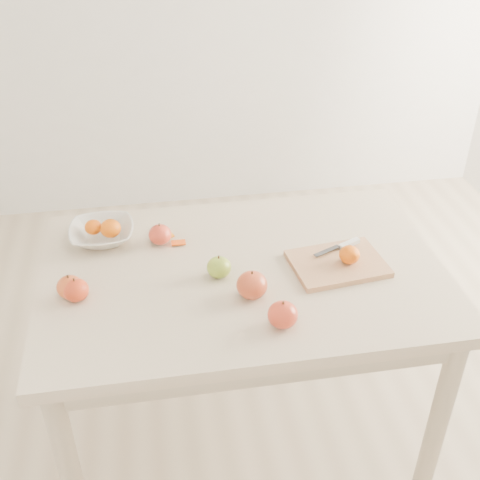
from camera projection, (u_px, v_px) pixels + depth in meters
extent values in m
plane|color=#C6B293|center=(242.00, 433.00, 2.21)|extent=(3.50, 3.50, 0.00)
cube|color=beige|center=(243.00, 274.00, 1.81)|extent=(1.20, 0.80, 0.04)
cylinder|color=#BCAA8E|center=(83.00, 315.00, 2.22)|extent=(0.06, 0.06, 0.71)
cylinder|color=#BCAA8E|center=(363.00, 285.00, 2.37)|extent=(0.06, 0.06, 0.71)
cylinder|color=#BCAA8E|center=(71.00, 475.00, 1.66)|extent=(0.06, 0.06, 0.71)
cylinder|color=#BCAA8E|center=(438.00, 422.00, 1.81)|extent=(0.06, 0.06, 0.71)
cube|color=tan|center=(338.00, 264.00, 1.80)|extent=(0.29, 0.23, 0.02)
ellipsoid|color=#C75F07|center=(349.00, 255.00, 1.78)|extent=(0.06, 0.06, 0.05)
imported|color=silver|center=(102.00, 233.00, 1.91)|extent=(0.20, 0.20, 0.05)
ellipsoid|color=#D74D07|center=(93.00, 227.00, 1.90)|extent=(0.05, 0.05, 0.05)
ellipsoid|color=orange|center=(111.00, 228.00, 1.89)|extent=(0.07, 0.07, 0.06)
cube|color=orange|center=(163.00, 236.00, 1.94)|extent=(0.07, 0.07, 0.01)
cube|color=#EC5510|center=(179.00, 243.00, 1.90)|extent=(0.05, 0.04, 0.01)
cube|color=white|center=(349.00, 244.00, 1.86)|extent=(0.08, 0.05, 0.01)
cube|color=#393B40|center=(327.00, 251.00, 1.83)|extent=(0.09, 0.05, 0.00)
ellipsoid|color=#5E8D20|center=(219.00, 267.00, 1.75)|extent=(0.07, 0.07, 0.06)
ellipsoid|color=#9D200E|center=(70.00, 287.00, 1.67)|extent=(0.07, 0.07, 0.07)
ellipsoid|color=maroon|center=(252.00, 285.00, 1.67)|extent=(0.09, 0.09, 0.08)
ellipsoid|color=maroon|center=(283.00, 315.00, 1.57)|extent=(0.08, 0.08, 0.07)
ellipsoid|color=#971B0A|center=(76.00, 290.00, 1.66)|extent=(0.07, 0.07, 0.06)
ellipsoid|color=#A2171B|center=(160.00, 235.00, 1.89)|extent=(0.07, 0.07, 0.06)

